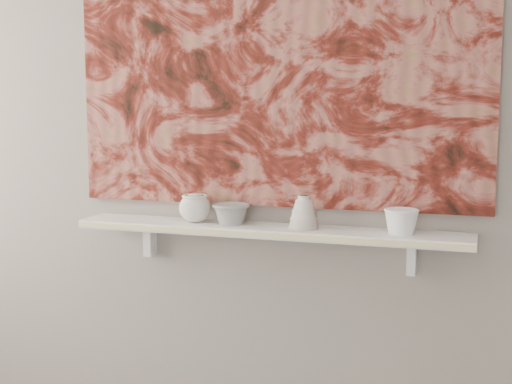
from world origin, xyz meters
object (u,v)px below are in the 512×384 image
at_px(shelf, 268,230).
at_px(cup_cream, 195,208).
at_px(bowl_white, 401,221).
at_px(bell_vessel, 303,212).
at_px(painting, 275,51).
at_px(bowl_grey, 231,214).

height_order(shelf, cup_cream, cup_cream).
xyz_separation_m(shelf, bowl_white, (0.46, 0.00, 0.06)).
relative_size(bell_vessel, bowl_white, 0.99).
distance_m(painting, bowl_white, 0.73).
bearing_deg(shelf, bowl_grey, 180.00).
xyz_separation_m(bowl_grey, cup_cream, (-0.14, 0.00, 0.01)).
relative_size(painting, bowl_grey, 11.36).
bearing_deg(shelf, painting, 90.00).
distance_m(bowl_grey, cup_cream, 0.14).
relative_size(shelf, bell_vessel, 12.26).
bearing_deg(shelf, bell_vessel, 0.00).
height_order(painting, bowl_grey, painting).
bearing_deg(bowl_grey, bell_vessel, 0.00).
bearing_deg(cup_cream, bell_vessel, 0.00).
relative_size(bowl_grey, bowl_white, 1.14).
xyz_separation_m(painting, bell_vessel, (0.13, -0.08, -0.55)).
bearing_deg(shelf, bowl_white, 0.00).
height_order(shelf, bowl_white, bowl_white).
relative_size(cup_cream, bell_vessel, 1.00).
height_order(bowl_grey, bowl_white, bowl_white).
xyz_separation_m(painting, bowl_grey, (-0.14, -0.08, -0.57)).
height_order(shelf, bowl_grey, bowl_grey).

